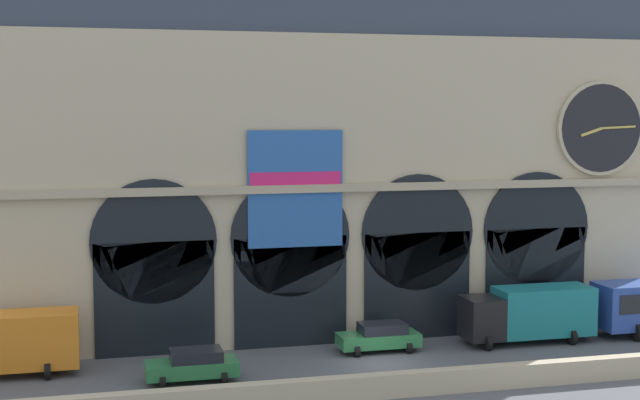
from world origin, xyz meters
TOP-DOWN VIEW (x-y plane):
  - ground_plane at (0.00, 0.00)m, footprint 200.00×200.00m
  - quay_parapet_wall at (0.00, -4.99)m, footprint 90.00×0.70m
  - station_building at (0.03, 7.77)m, footprint 38.39×5.93m
  - box_truck_west at (-18.63, 2.75)m, footprint 7.50×2.91m
  - car_midwest at (-9.70, -0.33)m, footprint 4.40×2.22m
  - car_center at (0.71, 2.70)m, footprint 4.40×2.22m
  - box_truck_mideast at (9.40, 2.40)m, footprint 7.50×2.91m

SIDE VIEW (x-z plane):
  - ground_plane at x=0.00m, z-range 0.00..0.00m
  - quay_parapet_wall at x=0.00m, z-range 0.00..1.10m
  - car_midwest at x=-9.70m, z-range 0.03..1.58m
  - car_center at x=0.71m, z-range 0.03..1.58m
  - box_truck_west at x=-18.63m, z-range 0.14..3.26m
  - box_truck_mideast at x=9.40m, z-range 0.14..3.26m
  - station_building at x=0.03m, z-range -0.30..21.73m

